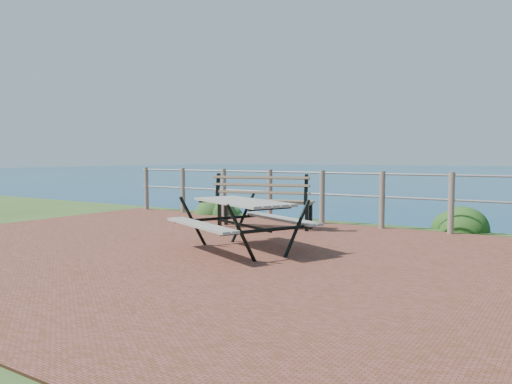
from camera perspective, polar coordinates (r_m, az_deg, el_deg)
ground at (r=6.64m, az=-5.23°, el=-6.97°), size 10.00×7.00×0.12m
safety_railing at (r=9.40m, az=7.58°, el=-0.23°), size 9.40×0.10×1.00m
picnic_table at (r=6.62m, az=-1.58°, el=-3.21°), size 1.71×1.27×0.67m
park_bench at (r=8.74m, az=1.00°, el=-0.12°), size 1.76×0.86×0.96m
shrub_lip_west at (r=11.15m, az=-3.77°, el=-2.50°), size 0.75×0.75×0.48m
shrub_lip_east at (r=9.48m, az=22.07°, el=-3.94°), size 0.86×0.86×0.64m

